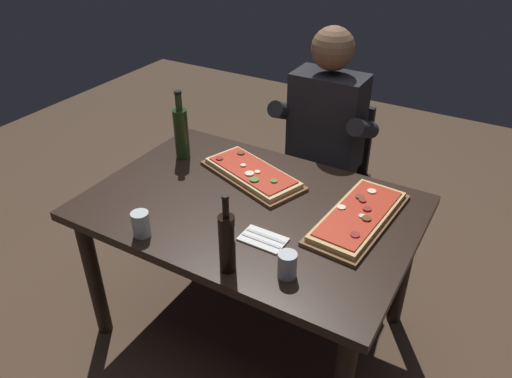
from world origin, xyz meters
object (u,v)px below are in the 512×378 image
object	(u,v)px
pizza_rectangular_left	(358,217)
wine_bottle_dark	(181,132)
tumbler_far_side	(287,266)
dining_table	(250,222)
seated_diner	(322,139)
diner_chair	(327,170)
tumbler_near_camera	(141,225)
oil_bottle_amber	(227,242)
pizza_rectangular_front	(252,173)

from	to	relation	value
pizza_rectangular_left	wine_bottle_dark	bearing A→B (deg)	175.33
tumbler_far_side	dining_table	bearing A→B (deg)	136.78
tumbler_far_side	seated_diner	xyz separation A→B (m)	(-0.33, 1.06, -0.04)
pizza_rectangular_left	seated_diner	bearing A→B (deg)	124.84
pizza_rectangular_left	diner_chair	bearing A→B (deg)	120.22
wine_bottle_dark	pizza_rectangular_left	bearing A→B (deg)	-4.67
pizza_rectangular_left	seated_diner	distance (m)	0.75
dining_table	tumbler_near_camera	distance (m)	0.50
oil_bottle_amber	diner_chair	distance (m)	1.32
tumbler_far_side	seated_diner	world-z (taller)	seated_diner
dining_table	pizza_rectangular_left	size ratio (longest dim) A/B	2.42
pizza_rectangular_left	wine_bottle_dark	xyz separation A→B (m)	(-0.96, 0.08, 0.12)
pizza_rectangular_front	oil_bottle_amber	distance (m)	0.66
pizza_rectangular_left	seated_diner	size ratio (longest dim) A/B	0.43
dining_table	tumbler_far_side	bearing A→B (deg)	-43.22
tumbler_near_camera	oil_bottle_amber	bearing A→B (deg)	0.06
pizza_rectangular_left	tumbler_near_camera	distance (m)	0.87
pizza_rectangular_left	oil_bottle_amber	xyz separation A→B (m)	(-0.30, -0.52, 0.10)
pizza_rectangular_front	oil_bottle_amber	size ratio (longest dim) A/B	1.79
pizza_rectangular_left	tumbler_far_side	bearing A→B (deg)	-103.07
pizza_rectangular_front	wine_bottle_dark	world-z (taller)	wine_bottle_dark
oil_bottle_amber	tumbler_near_camera	distance (m)	0.41
pizza_rectangular_left	pizza_rectangular_front	bearing A→B (deg)	171.69
dining_table	pizza_rectangular_front	size ratio (longest dim) A/B	2.47
wine_bottle_dark	tumbler_far_side	size ratio (longest dim) A/B	3.59
wine_bottle_dark	tumbler_near_camera	world-z (taller)	wine_bottle_dark
pizza_rectangular_front	wine_bottle_dark	size ratio (longest dim) A/B	1.62
dining_table	seated_diner	world-z (taller)	seated_diner
dining_table	pizza_rectangular_front	distance (m)	0.26
pizza_rectangular_front	pizza_rectangular_left	size ratio (longest dim) A/B	0.98
diner_chair	seated_diner	size ratio (longest dim) A/B	0.65
wine_bottle_dark	tumbler_far_side	bearing A→B (deg)	-31.33
tumbler_near_camera	tumbler_far_side	distance (m)	0.61
dining_table	wine_bottle_dark	xyz separation A→B (m)	(-0.51, 0.20, 0.24)
oil_bottle_amber	seated_diner	distance (m)	1.15
pizza_rectangular_front	oil_bottle_amber	world-z (taller)	oil_bottle_amber
pizza_rectangular_left	oil_bottle_amber	size ratio (longest dim) A/B	1.83
diner_chair	seated_diner	distance (m)	0.28
oil_bottle_amber	diner_chair	bearing A→B (deg)	95.81
tumbler_near_camera	wine_bottle_dark	bearing A→B (deg)	112.98
tumbler_far_side	wine_bottle_dark	bearing A→B (deg)	148.67
tumbler_far_side	seated_diner	bearing A→B (deg)	107.13
oil_bottle_amber	tumbler_far_side	world-z (taller)	oil_bottle_amber
pizza_rectangular_front	wine_bottle_dark	bearing A→B (deg)	-179.62
oil_bottle_amber	pizza_rectangular_left	bearing A→B (deg)	59.87
dining_table	pizza_rectangular_front	xyz separation A→B (m)	(-0.11, 0.20, 0.11)
pizza_rectangular_front	diner_chair	world-z (taller)	diner_chair
tumbler_near_camera	pizza_rectangular_left	bearing A→B (deg)	36.42
tumbler_far_side	diner_chair	distance (m)	1.26
pizza_rectangular_left	tumbler_near_camera	xyz separation A→B (m)	(-0.70, -0.52, 0.03)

